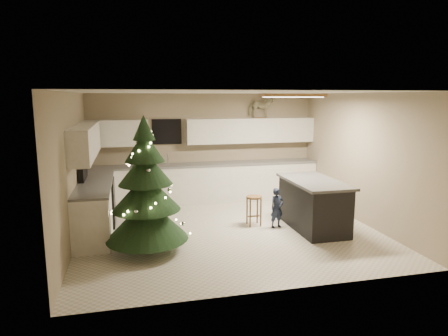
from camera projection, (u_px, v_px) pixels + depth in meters
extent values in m
plane|color=silver|center=(228.00, 230.00, 7.65)|extent=(5.50, 5.50, 0.00)
cube|color=gray|center=(204.00, 147.00, 9.81)|extent=(5.50, 0.02, 2.60)
cube|color=gray|center=(276.00, 195.00, 5.02)|extent=(5.50, 0.02, 2.60)
cube|color=gray|center=(72.00, 169.00, 6.79)|extent=(0.02, 5.00, 2.60)
cube|color=gray|center=(360.00, 158.00, 8.05)|extent=(0.02, 5.00, 2.60)
cube|color=silver|center=(229.00, 92.00, 7.19)|extent=(5.50, 5.00, 0.02)
cube|color=brown|center=(293.00, 95.00, 7.59)|extent=(1.25, 0.32, 0.06)
cube|color=white|center=(293.00, 97.00, 7.60)|extent=(1.15, 0.24, 0.02)
cube|color=white|center=(206.00, 183.00, 9.67)|extent=(5.48, 0.60, 0.90)
cube|color=white|center=(96.00, 207.00, 7.58)|extent=(0.60, 2.60, 0.90)
cube|color=slate|center=(206.00, 164.00, 9.58)|extent=(5.48, 0.62, 0.04)
cube|color=slate|center=(95.00, 183.00, 7.50)|extent=(0.62, 2.60, 0.04)
cube|color=white|center=(117.00, 133.00, 9.10)|extent=(1.40, 0.35, 0.60)
cube|color=white|center=(251.00, 130.00, 9.84)|extent=(3.20, 0.35, 0.60)
cube|color=white|center=(86.00, 141.00, 7.45)|extent=(0.35, 2.60, 0.60)
cube|color=black|center=(167.00, 132.00, 9.51)|extent=(0.70, 0.04, 0.60)
cube|color=#99999E|center=(169.00, 167.00, 9.39)|extent=(0.55, 0.40, 0.06)
cylinder|color=#99999E|center=(168.00, 159.00, 9.46)|extent=(0.03, 0.03, 0.24)
cube|color=black|center=(98.00, 203.00, 7.87)|extent=(0.64, 0.75, 0.90)
cube|color=black|center=(83.00, 174.00, 7.71)|extent=(0.10, 0.75, 0.30)
cube|color=black|center=(313.00, 206.00, 7.70)|extent=(0.80, 1.60, 0.90)
cube|color=#282829|center=(314.00, 182.00, 7.61)|extent=(0.90, 1.70, 0.05)
cylinder|color=brown|center=(254.00, 197.00, 7.86)|extent=(0.31, 0.31, 0.04)
cylinder|color=brown|center=(250.00, 213.00, 7.78)|extent=(0.03, 0.03, 0.55)
cylinder|color=brown|center=(261.00, 213.00, 7.83)|extent=(0.03, 0.03, 0.55)
cylinder|color=brown|center=(247.00, 210.00, 7.99)|extent=(0.03, 0.03, 0.55)
cylinder|color=brown|center=(257.00, 210.00, 8.04)|extent=(0.03, 0.03, 0.55)
cube|color=brown|center=(254.00, 216.00, 7.93)|extent=(0.24, 0.03, 0.03)
cylinder|color=#3F2816|center=(148.00, 241.00, 6.63)|extent=(0.12, 0.12, 0.30)
cone|color=black|center=(147.00, 218.00, 6.56)|extent=(1.36, 1.36, 0.70)
cone|color=black|center=(146.00, 192.00, 6.48)|extent=(1.12, 1.12, 0.60)
cone|color=black|center=(145.00, 168.00, 6.41)|extent=(0.88, 0.88, 0.55)
cone|color=black|center=(144.00, 146.00, 6.35)|extent=(0.64, 0.64, 0.50)
cone|color=black|center=(144.00, 127.00, 6.30)|extent=(0.36, 0.36, 0.40)
sphere|color=#FFD88C|center=(190.00, 232.00, 6.77)|extent=(0.04, 0.04, 0.04)
sphere|color=#FFD88C|center=(183.00, 225.00, 7.01)|extent=(0.04, 0.04, 0.04)
sphere|color=#FFD88C|center=(172.00, 219.00, 7.17)|extent=(0.04, 0.04, 0.04)
sphere|color=#FFD88C|center=(158.00, 215.00, 7.22)|extent=(0.04, 0.04, 0.04)
sphere|color=#FFD88C|center=(143.00, 212.00, 7.16)|extent=(0.04, 0.04, 0.04)
sphere|color=#FFD88C|center=(129.00, 212.00, 7.01)|extent=(0.04, 0.04, 0.04)
sphere|color=#FFD88C|center=(118.00, 212.00, 6.80)|extent=(0.04, 0.04, 0.04)
sphere|color=#FFD88C|center=(112.00, 213.00, 6.56)|extent=(0.04, 0.04, 0.04)
sphere|color=#FFD88C|center=(112.00, 213.00, 6.33)|extent=(0.04, 0.04, 0.04)
sphere|color=#FFD88C|center=(118.00, 213.00, 6.15)|extent=(0.04, 0.04, 0.04)
sphere|color=#FFD88C|center=(128.00, 212.00, 6.04)|extent=(0.04, 0.04, 0.04)
sphere|color=#FFD88C|center=(142.00, 208.00, 6.02)|extent=(0.04, 0.04, 0.04)
sphere|color=#FFD88C|center=(155.00, 203.00, 6.08)|extent=(0.04, 0.04, 0.04)
sphere|color=#FFD88C|center=(165.00, 198.00, 6.20)|extent=(0.04, 0.04, 0.04)
sphere|color=#FFD88C|center=(171.00, 192.00, 6.35)|extent=(0.04, 0.04, 0.04)
sphere|color=#FFD88C|center=(172.00, 186.00, 6.52)|extent=(0.04, 0.04, 0.04)
sphere|color=#FFD88C|center=(169.00, 181.00, 6.66)|extent=(0.04, 0.04, 0.04)
sphere|color=#FFD88C|center=(162.00, 176.00, 6.75)|extent=(0.04, 0.04, 0.04)
sphere|color=#FFD88C|center=(154.00, 172.00, 6.78)|extent=(0.04, 0.04, 0.04)
sphere|color=#FFD88C|center=(145.00, 169.00, 6.75)|extent=(0.04, 0.04, 0.04)
sphere|color=#FFD88C|center=(137.00, 167.00, 6.67)|extent=(0.04, 0.04, 0.04)
sphere|color=#FFD88C|center=(131.00, 165.00, 6.56)|extent=(0.04, 0.04, 0.04)
sphere|color=#FFD88C|center=(128.00, 163.00, 6.43)|extent=(0.04, 0.04, 0.04)
sphere|color=#FFD88C|center=(128.00, 160.00, 6.32)|extent=(0.04, 0.04, 0.04)
sphere|color=#FFD88C|center=(131.00, 157.00, 6.22)|extent=(0.04, 0.04, 0.04)
sphere|color=#FFD88C|center=(136.00, 154.00, 6.17)|extent=(0.04, 0.04, 0.04)
sphere|color=#FFD88C|center=(141.00, 151.00, 6.16)|extent=(0.04, 0.04, 0.04)
sphere|color=#FFD88C|center=(146.00, 147.00, 6.18)|extent=(0.04, 0.04, 0.04)
sphere|color=#FFD88C|center=(150.00, 143.00, 6.22)|extent=(0.04, 0.04, 0.04)
sphere|color=#FFD88C|center=(152.00, 139.00, 6.27)|extent=(0.04, 0.04, 0.04)
sphere|color=#FFD88C|center=(152.00, 135.00, 6.32)|extent=(0.04, 0.04, 0.04)
sphere|color=#FFD88C|center=(151.00, 131.00, 6.35)|extent=(0.04, 0.04, 0.04)
sphere|color=#FFD88C|center=(148.00, 128.00, 6.36)|extent=(0.04, 0.04, 0.04)
sphere|color=#FFD88C|center=(146.00, 124.00, 6.35)|extent=(0.04, 0.04, 0.04)
sphere|color=silver|center=(184.00, 224.00, 6.72)|extent=(0.07, 0.07, 0.07)
sphere|color=silver|center=(127.00, 210.00, 6.89)|extent=(0.07, 0.07, 0.07)
sphere|color=silver|center=(138.00, 212.00, 6.06)|extent=(0.07, 0.07, 0.07)
sphere|color=silver|center=(168.00, 189.00, 6.68)|extent=(0.07, 0.07, 0.07)
sphere|color=silver|center=(129.00, 178.00, 6.57)|extent=(0.07, 0.07, 0.07)
sphere|color=silver|center=(146.00, 170.00, 6.17)|extent=(0.07, 0.07, 0.07)
sphere|color=silver|center=(153.00, 154.00, 6.51)|extent=(0.07, 0.07, 0.07)
sphere|color=silver|center=(138.00, 143.00, 6.35)|extent=(0.07, 0.07, 0.07)
sphere|color=silver|center=(145.00, 131.00, 6.28)|extent=(0.07, 0.07, 0.07)
imported|color=black|center=(277.00, 208.00, 7.75)|extent=(0.32, 0.25, 0.78)
cube|color=brown|center=(261.00, 118.00, 9.80)|extent=(0.24, 0.02, 0.02)
cube|color=brown|center=(260.00, 118.00, 9.88)|extent=(0.24, 0.02, 0.02)
imported|color=beige|center=(261.00, 107.00, 9.79)|extent=(0.63, 0.34, 0.51)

